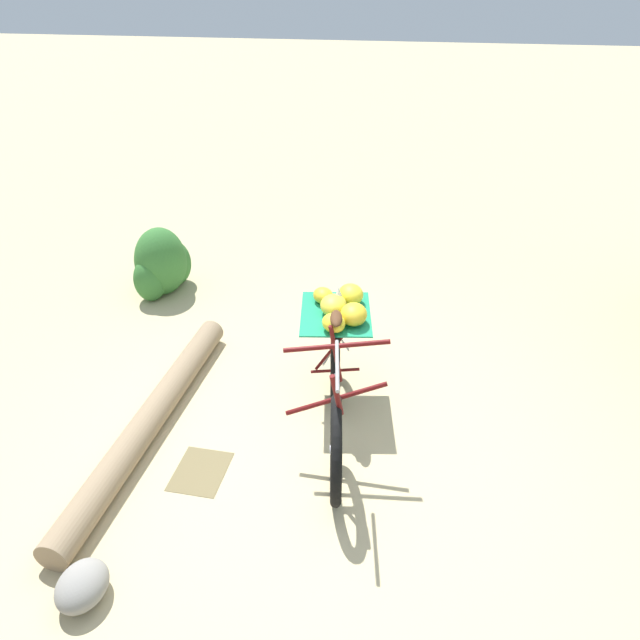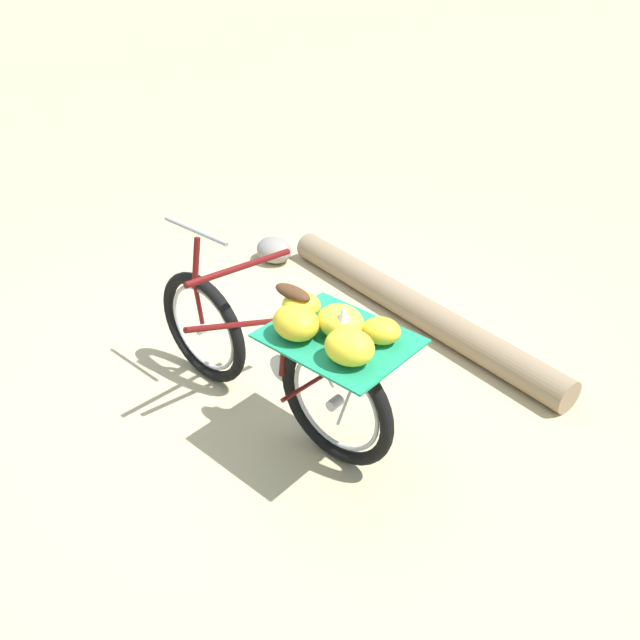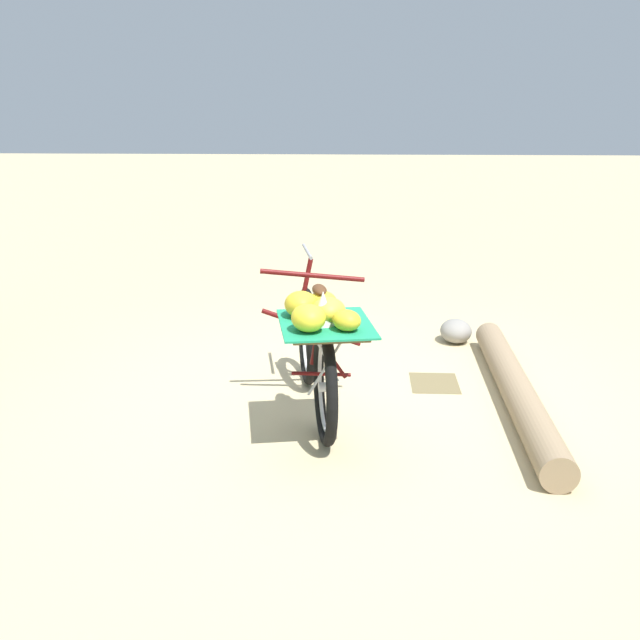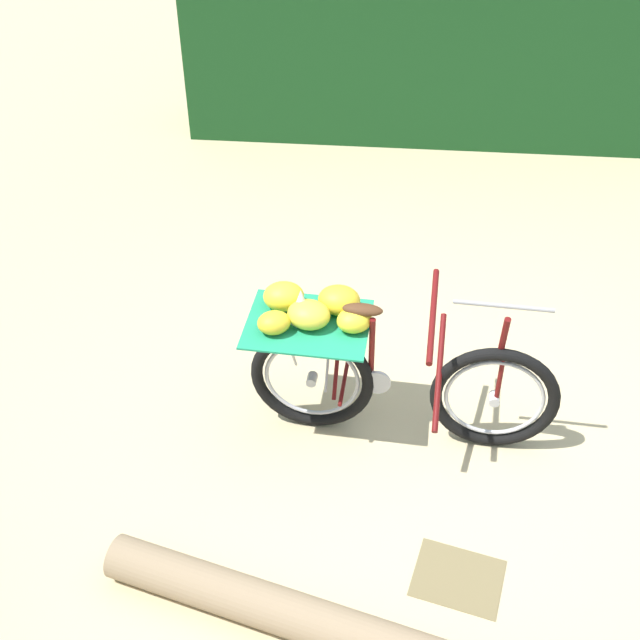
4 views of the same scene
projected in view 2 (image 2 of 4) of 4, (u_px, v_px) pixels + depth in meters
name	position (u px, v px, depth m)	size (l,w,h in m)	color
ground_plane	(268.00, 389.00, 3.80)	(60.00, 60.00, 0.00)	#C6B284
bicycle	(283.00, 351.00, 3.23)	(1.80, 0.81, 1.03)	black
fallen_log	(413.00, 307.00, 4.41)	(0.22, 0.22, 2.58)	#937A5B
path_stone	(274.00, 250.00, 5.21)	(0.33, 0.28, 0.21)	gray
leaf_litter_patch	(324.00, 323.00, 4.43)	(0.44, 0.36, 0.01)	olive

